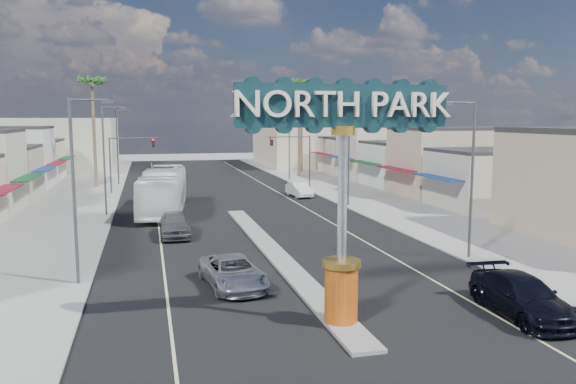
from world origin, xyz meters
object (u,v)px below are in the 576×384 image
palm_left_far (92,87)px  palm_right_far (302,88)px  streetlight_r_near (470,171)px  city_bus (163,191)px  streetlight_l_far (119,143)px  car_parked_left (175,224)px  streetlight_r_mid (347,151)px  suv_right (522,296)px  car_parked_right (299,189)px  traffic_signal_right (295,151)px  suv_left (233,272)px  gateway_sign (343,175)px  streetlight_l_near (77,182)px  streetlight_l_mid (106,155)px  traffic_signal_left (128,154)px  streetlight_r_far (288,141)px  palm_right_mid (299,99)px

palm_left_far → palm_right_far: bearing=23.2°
streetlight_r_near → city_bus: (-16.36, 20.53, -3.18)m
streetlight_l_far → car_parked_left: bearing=-81.1°
car_parked_left → streetlight_r_mid: bearing=31.8°
suv_right → car_parked_right: 36.05m
traffic_signal_right → city_bus: (-15.11, -13.47, -2.38)m
streetlight_l_far → palm_right_far: size_ratio=0.64×
car_parked_right → suv_left: bearing=-116.3°
streetlight_r_near → palm_right_far: palm_right_far is taller
palm_right_far → car_parked_right: 28.29m
gateway_sign → car_parked_left: bearing=106.6°
gateway_sign → car_parked_left: 19.87m
suv_left → streetlight_l_near: bearing=156.7°
streetlight_l_mid → car_parked_right: streetlight_l_mid is taller
traffic_signal_left → streetlight_l_near: size_ratio=0.67×
gateway_sign → streetlight_l_near: bearing=142.4°
gateway_sign → car_parked_left: size_ratio=1.80×
traffic_signal_right → car_parked_right: traffic_signal_right is taller
streetlight_l_near → streetlight_r_near: size_ratio=1.00×
streetlight_r_mid → palm_right_far: palm_right_far is taller
traffic_signal_right → palm_right_far: 20.59m
streetlight_r_near → city_bus: streetlight_r_near is taller
streetlight_l_near → streetlight_l_mid: bearing=90.0°
city_bus → streetlight_l_near: bearing=-95.9°
streetlight_l_near → car_parked_right: (18.32, 27.22, -4.33)m
car_parked_left → city_bus: 10.20m
traffic_signal_left → city_bus: traffic_signal_left is taller
traffic_signal_left → car_parked_right: 18.71m
traffic_signal_right → suv_right: 42.99m
streetlight_l_near → car_parked_right: streetlight_l_near is taller
gateway_sign → streetlight_r_near: (10.43, 8.02, -0.86)m
streetlight_r_far → city_bus: (-16.36, -21.47, -3.18)m
palm_right_far → suv_left: size_ratio=2.68×
streetlight_l_mid → palm_left_far: (-2.57, 20.00, 6.43)m
streetlight_r_far → streetlight_l_far: bearing=180.0°
streetlight_r_far → palm_right_mid: size_ratio=0.74×
traffic_signal_right → palm_right_far: bearing=72.1°
suv_left → city_bus: 22.75m
streetlight_r_near → car_parked_left: bearing=146.9°
streetlight_l_far → streetlight_l_mid: bearing=-90.0°
gateway_sign → city_bus: bearing=101.7°
streetlight_r_far → car_parked_left: streetlight_r_far is taller
streetlight_l_mid → car_parked_right: (18.32, 7.22, -4.33)m
gateway_sign → car_parked_right: (7.89, 35.24, -5.19)m
streetlight_r_mid → traffic_signal_right: bearing=95.1°
traffic_signal_left → suv_left: (5.82, -36.04, -3.54)m
traffic_signal_left → streetlight_r_near: streetlight_r_near is taller
suv_left → palm_right_mid: bearing=64.0°
palm_right_far → gateway_sign: bearing=-104.0°
traffic_signal_left → palm_left_far: 10.14m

